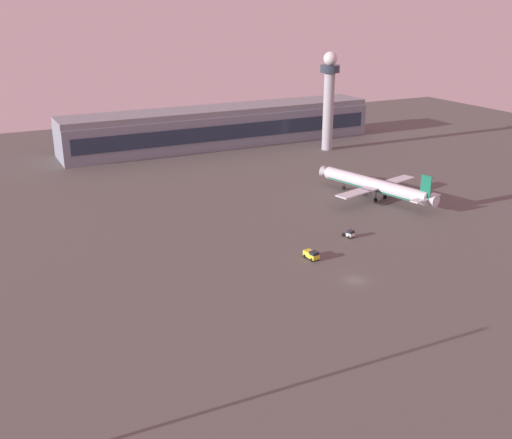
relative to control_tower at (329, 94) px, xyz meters
name	(u,v)px	position (x,y,z in m)	size (l,w,h in m)	color
ground_plane	(355,280)	(-64.29, -110.49, -23.26)	(416.00, 416.00, 0.00)	#56544F
terminal_building	(221,126)	(-36.44, 28.47, -15.16)	(138.17, 22.40, 16.40)	gray
control_tower	(329,94)	(0.00, 0.00, 0.00)	(8.00, 8.00, 40.36)	#A8A8B2
airplane_terminal_side	(376,186)	(-23.60, -64.32, -18.91)	(34.65, 44.17, 11.49)	silver
pushback_tug	(350,234)	(-50.21, -88.54, -22.19)	(2.45, 3.40, 2.05)	white
cargo_loader	(312,255)	(-66.88, -96.08, -22.08)	(2.52, 4.37, 2.25)	yellow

